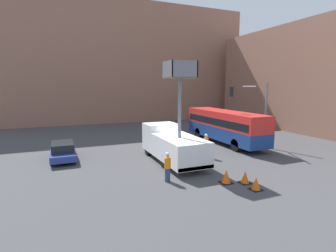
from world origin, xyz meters
The scene contains 12 objects.
ground_plane centered at (0.00, 0.00, 0.00)m, with size 120.00×120.00×0.00m, color #424244.
building_backdrop_far centered at (0.00, 26.71, 9.26)m, with size 44.00×10.00×18.52m.
building_backdrop_side centered at (22.75, 5.35, 6.58)m, with size 10.00×28.00×13.16m.
utility_truck centered at (-0.57, -0.47, 1.45)m, with size 2.57×7.24×7.27m.
city_bus centered at (6.80, 3.45, 1.88)m, with size 2.50×10.62×3.18m.
traffic_light_pole centered at (7.95, 0.81, 3.98)m, with size 3.33×3.07×5.88m.
road_worker_near_truck centered at (-2.53, -4.30, 0.89)m, with size 0.38×0.38×1.79m.
road_worker_directing centered at (2.33, -0.54, 0.96)m, with size 0.38×0.38×1.91m.
traffic_cone_near_truck centered at (1.44, -7.32, 0.34)m, with size 0.63×0.63×0.72m.
traffic_cone_mid_road centered at (1.55, -6.28, 0.34)m, with size 0.63×0.63×0.72m.
traffic_cone_far_side centered at (0.54, -5.83, 0.38)m, with size 0.70×0.70×0.80m.
parked_car_curbside centered at (-8.18, 3.16, 0.70)m, with size 1.78×4.52×1.37m.
Camera 1 is at (-8.23, -18.06, 5.60)m, focal length 28.00 mm.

